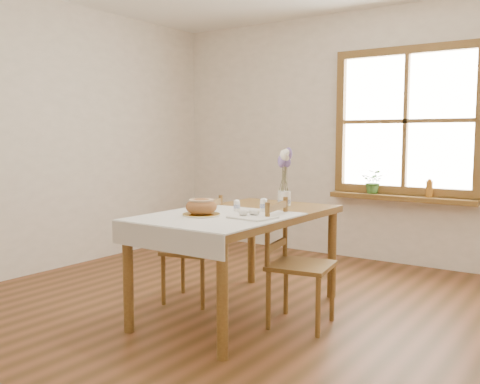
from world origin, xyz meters
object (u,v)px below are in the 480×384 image
object	(u,v)px
bread_plate	(201,215)
flower_vase	(284,200)
chair_left	(192,249)
chair_right	(301,264)
dining_table	(240,224)

from	to	relation	value
bread_plate	flower_vase	xyz separation A→B (m)	(0.19, 0.80, 0.04)
bread_plate	flower_vase	size ratio (longest dim) A/B	2.22
chair_left	chair_right	xyz separation A→B (m)	(0.97, 0.01, 0.02)
chair_left	flower_vase	xyz separation A→B (m)	(0.57, 0.45, 0.39)
flower_vase	chair_right	bearing A→B (deg)	-47.99
dining_table	chair_right	size ratio (longest dim) A/B	1.85
chair_right	bread_plate	world-z (taller)	chair_right
chair_right	flower_vase	size ratio (longest dim) A/B	7.66
flower_vase	bread_plate	bearing A→B (deg)	-103.55
dining_table	chair_left	xyz separation A→B (m)	(-0.47, 0.02, -0.25)
dining_table	chair_right	distance (m)	0.54
chair_right	dining_table	bearing A→B (deg)	83.45
chair_left	chair_right	bearing A→B (deg)	76.57
dining_table	flower_vase	distance (m)	0.50
dining_table	flower_vase	bearing A→B (deg)	77.80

